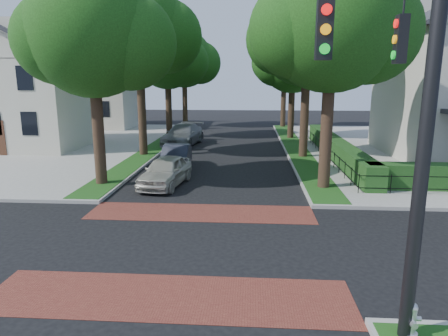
{
  "coord_description": "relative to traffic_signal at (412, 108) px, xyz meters",
  "views": [
    {
      "loc": [
        1.95,
        -11.97,
        5.2
      ],
      "look_at": [
        0.85,
        4.35,
        1.6
      ],
      "focal_mm": 32.0,
      "sensor_mm": 36.0,
      "label": 1
    }
  ],
  "objects": [
    {
      "name": "crosswalk_far",
      "position": [
        -4.89,
        7.61,
        -4.7
      ],
      "size": [
        9.0,
        2.2,
        0.01
      ],
      "primitive_type": "cube",
      "color": "maroon",
      "rests_on": "ground"
    },
    {
      "name": "tree_right_far",
      "position": [
        0.71,
        28.64,
        2.2
      ],
      "size": [
        7.25,
        6.23,
        9.74
      ],
      "color": "black",
      "rests_on": "sidewalk_ne"
    },
    {
      "name": "tree_left_mid",
      "position": [
        -10.28,
        19.66,
        3.64
      ],
      "size": [
        8.0,
        6.88,
        11.48
      ],
      "color": "black",
      "rests_on": "sidewalk_nw"
    },
    {
      "name": "house_left_near",
      "position": [
        -20.38,
        22.41,
        0.33
      ],
      "size": [
        10.0,
        9.0,
        10.14
      ],
      "color": "beige",
      "rests_on": "sidewalk_nw"
    },
    {
      "name": "tree_left_near",
      "position": [
        -10.28,
        11.64,
        2.56
      ],
      "size": [
        7.5,
        6.45,
        10.2
      ],
      "color": "black",
      "rests_on": "sidewalk_nw"
    },
    {
      "name": "grass_strip_ne",
      "position": [
        0.51,
        23.51,
        -4.55
      ],
      "size": [
        1.6,
        29.8,
        0.02
      ],
      "primitive_type": "cube",
      "color": "#164513",
      "rests_on": "sidewalk_ne"
    },
    {
      "name": "traffic_signal",
      "position": [
        0.0,
        0.0,
        0.0
      ],
      "size": [
        2.17,
        2.0,
        8.0
      ],
      "color": "black",
      "rests_on": "sidewalk_se"
    },
    {
      "name": "crosswalk_near",
      "position": [
        -4.89,
        1.21,
        -4.7
      ],
      "size": [
        9.0,
        2.2,
        0.01
      ],
      "primitive_type": "cube",
      "color": "maroon",
      "rests_on": "ground"
    },
    {
      "name": "fire_hydrant",
      "position": [
        0.31,
        -0.19,
        -4.19
      ],
      "size": [
        0.4,
        0.4,
        0.78
      ],
      "rotation": [
        0.0,
        0.0,
        -0.14
      ],
      "color": "silver",
      "rests_on": "sidewalk_se"
    },
    {
      "name": "parked_car_front",
      "position": [
        -7.19,
        11.72,
        -3.96
      ],
      "size": [
        2.36,
        4.58,
        1.49
      ],
      "primitive_type": "imported",
      "rotation": [
        0.0,
        0.0,
        -0.14
      ],
      "color": "#B4B1A2",
      "rests_on": "ground"
    },
    {
      "name": "tree_right_near",
      "position": [
        0.72,
        11.65,
        2.92
      ],
      "size": [
        7.75,
        6.67,
        10.66
      ],
      "color": "black",
      "rests_on": "sidewalk_ne"
    },
    {
      "name": "parked_car_rear",
      "position": [
        -8.49,
        24.66,
        -3.86
      ],
      "size": [
        3.17,
        6.11,
        1.69
      ],
      "primitive_type": "imported",
      "rotation": [
        0.0,
        0.0,
        -0.14
      ],
      "color": "slate",
      "rests_on": "ground"
    },
    {
      "name": "hedge_main_road",
      "position": [
        2.81,
        19.41,
        -3.96
      ],
      "size": [
        1.0,
        18.0,
        1.2
      ],
      "primitive_type": "cube",
      "color": "#163D15",
      "rests_on": "sidewalk_ne"
    },
    {
      "name": "tree_right_back",
      "position": [
        0.72,
        37.64,
        2.56
      ],
      "size": [
        7.5,
        6.45,
        10.2
      ],
      "color": "black",
      "rests_on": "sidewalk_ne"
    },
    {
      "name": "parked_car_middle",
      "position": [
        -7.35,
        15.46,
        -3.98
      ],
      "size": [
        1.8,
        4.48,
        1.45
      ],
      "primitive_type": "imported",
      "rotation": [
        0.0,
        0.0,
        0.06
      ],
      "color": "black",
      "rests_on": "ground"
    },
    {
      "name": "tree_right_mid",
      "position": [
        0.72,
        19.66,
        3.28
      ],
      "size": [
        8.25,
        7.09,
        11.22
      ],
      "color": "black",
      "rests_on": "sidewalk_ne"
    },
    {
      "name": "grass_strip_nw",
      "position": [
        -10.29,
        23.51,
        -4.55
      ],
      "size": [
        1.6,
        29.8,
        0.02
      ],
      "primitive_type": "cube",
      "color": "#164513",
      "rests_on": "sidewalk_nw"
    },
    {
      "name": "fence_main_road",
      "position": [
        2.01,
        19.41,
        -4.11
      ],
      "size": [
        0.06,
        18.0,
        0.9
      ],
      "primitive_type": null,
      "color": "black",
      "rests_on": "sidewalk_ne"
    },
    {
      "name": "tree_left_far",
      "position": [
        -10.29,
        28.63,
        2.41
      ],
      "size": [
        7.0,
        6.02,
        9.86
      ],
      "color": "black",
      "rests_on": "sidewalk_nw"
    },
    {
      "name": "house_left_far",
      "position": [
        -20.38,
        36.41,
        0.33
      ],
      "size": [
        10.0,
        9.0,
        10.14
      ],
      "color": "beige",
      "rests_on": "sidewalk_nw"
    },
    {
      "name": "tree_left_back",
      "position": [
        -10.28,
        37.65,
        2.7
      ],
      "size": [
        7.75,
        6.66,
        10.44
      ],
      "color": "black",
      "rests_on": "sidewalk_nw"
    },
    {
      "name": "ground",
      "position": [
        -4.89,
        4.41,
        -4.71
      ],
      "size": [
        120.0,
        120.0,
        0.0
      ],
      "primitive_type": "plane",
      "color": "black",
      "rests_on": "ground"
    }
  ]
}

